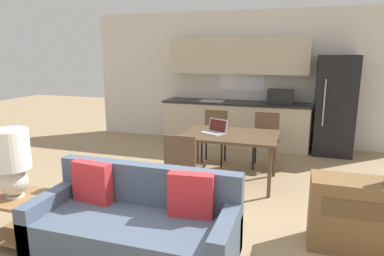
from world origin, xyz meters
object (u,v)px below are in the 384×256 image
Objects in this scene: table_lamp at (11,159)px; dining_chair_far_left at (215,134)px; refrigerator at (335,106)px; dining_table at (230,138)px; couch at (137,225)px; dining_chair_far_right at (266,138)px; laptop at (215,130)px; side_table at (16,211)px; dining_chair_near_left at (183,165)px; credenza at (366,216)px.

table_lamp is 3.40m from dining_chair_far_left.
dining_table is at bearing -127.82° from refrigerator.
dining_table is 2.25m from couch.
table_lamp is 0.74× the size of dining_chair_far_left.
laptop is at bearing -127.79° from dining_chair_far_right.
side_table is (-1.27, -0.11, -0.00)m from couch.
refrigerator is at bearing 53.46° from table_lamp.
dining_chair_far_left is (-1.98, -1.16, -0.42)m from refrigerator.
couch is 1.28m from side_table.
side_table is 3.38m from dining_chair_far_left.
laptop is (0.20, 0.87, 0.28)m from dining_chair_near_left.
refrigerator reaches higher than side_table.
dining_chair_far_right is 1.00× the size of dining_chair_near_left.
dining_chair_near_left is at bearing 90.80° from couch.
laptop is (0.21, -0.84, 0.28)m from dining_chair_far_left.
side_table is at bearing 46.57° from dining_chair_near_left.
dining_table is at bearing 79.43° from couch.
refrigerator is 5.36m from table_lamp.
couch is 2.16m from credenza.
refrigerator is at bearing 53.07° from side_table.
credenza is (3.24, 0.93, -0.54)m from table_lamp.
refrigerator is 2.53m from dining_table.
table_lamp is (-1.24, -0.12, 0.55)m from couch.
table_lamp is 1.68× the size of laptop.
side_table is at bearing -124.70° from dining_chair_far_right.
dining_chair_far_left is at bearing -178.76° from dining_chair_far_right.
dining_chair_far_right is (0.43, 0.87, -0.17)m from dining_table.
refrigerator is at bearing 52.18° from dining_table.
side_table is at bearing -98.30° from laptop.
dining_table is 1.50× the size of dining_chair_near_left.
credenza is at bearing -50.03° from dining_chair_far_left.
refrigerator reaches higher than couch.
couch is at bearing -100.57° from dining_table.
dining_chair_far_right reaches higher than credenza.
couch reaches higher than dining_table.
dining_chair_far_right reaches higher than dining_table.
credenza is at bearing 21.87° from couch.
side_table is 0.57× the size of dining_chair_near_left.
couch is 1.33m from dining_chair_near_left.
dining_chair_near_left is (-0.02, 1.32, 0.15)m from couch.
couch is (-0.41, -2.19, -0.32)m from dining_table.
table_lamp reaches higher than laptop.
dining_chair_far_left is at bearing 117.50° from dining_table.
credenza is at bearing -40.96° from dining_table.
couch is (-1.95, -4.18, -0.57)m from refrigerator.
dining_chair_far_left is at bearing -91.96° from dining_chair_near_left.
credenza is 3.01m from dining_chair_far_left.
laptop is (-0.22, -0.01, 0.11)m from dining_table.
table_lamp is at bearing -174.39° from couch.
dining_table is 3.40× the size of laptop.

